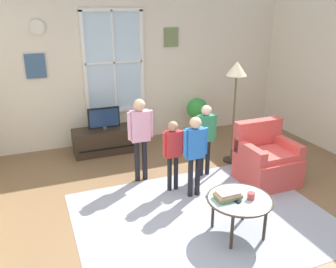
% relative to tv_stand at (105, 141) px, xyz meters
% --- Properties ---
extents(ground_plane, '(6.62, 6.77, 0.02)m').
position_rel_tv_stand_xyz_m(ground_plane, '(0.71, -2.59, -0.23)').
color(ground_plane, brown).
extents(back_wall, '(6.02, 0.17, 2.79)m').
position_rel_tv_stand_xyz_m(back_wall, '(0.69, 0.55, 1.18)').
color(back_wall, beige).
rests_on(back_wall, ground_plane).
extents(area_rug, '(3.04, 2.38, 0.01)m').
position_rel_tv_stand_xyz_m(area_rug, '(0.66, -2.49, -0.21)').
color(area_rug, '#999EAD').
rests_on(area_rug, ground_plane).
extents(tv_stand, '(1.10, 0.46, 0.44)m').
position_rel_tv_stand_xyz_m(tv_stand, '(0.00, 0.00, 0.00)').
color(tv_stand, '#2D2319').
rests_on(tv_stand, ground_plane).
extents(television, '(0.54, 0.08, 0.38)m').
position_rel_tv_stand_xyz_m(television, '(0.00, -0.00, 0.42)').
color(television, '#4C4C4C').
rests_on(television, tv_stand).
extents(armchair, '(0.76, 0.74, 0.87)m').
position_rel_tv_stand_xyz_m(armchair, '(1.96, -1.94, 0.11)').
color(armchair, '#D14C47').
rests_on(armchair, ground_plane).
extents(coffee_table, '(0.74, 0.74, 0.46)m').
position_rel_tv_stand_xyz_m(coffee_table, '(0.89, -2.91, 0.21)').
color(coffee_table, '#99B2B7').
rests_on(coffee_table, ground_plane).
extents(book_stack, '(0.28, 0.19, 0.09)m').
position_rel_tv_stand_xyz_m(book_stack, '(0.76, -2.86, 0.28)').
color(book_stack, '#8BA656').
rests_on(book_stack, coffee_table).
extents(cup, '(0.08, 0.08, 0.08)m').
position_rel_tv_stand_xyz_m(cup, '(0.99, -2.96, 0.28)').
color(cup, '#BF3F3F').
rests_on(cup, coffee_table).
extents(remote_near_books, '(0.09, 0.15, 0.02)m').
position_rel_tv_stand_xyz_m(remote_near_books, '(0.81, -2.93, 0.25)').
color(remote_near_books, black).
rests_on(remote_near_books, coffee_table).
extents(person_pink_shirt, '(0.37, 0.17, 1.24)m').
position_rel_tv_stand_xyz_m(person_pink_shirt, '(0.27, -1.24, 0.56)').
color(person_pink_shirt, black).
rests_on(person_pink_shirt, ground_plane).
extents(person_blue_shirt, '(0.34, 0.15, 1.13)m').
position_rel_tv_stand_xyz_m(person_blue_shirt, '(0.79, -1.95, 0.49)').
color(person_blue_shirt, black).
rests_on(person_blue_shirt, ground_plane).
extents(person_red_shirt, '(0.31, 0.14, 1.02)m').
position_rel_tv_stand_xyz_m(person_red_shirt, '(0.59, -1.69, 0.42)').
color(person_red_shirt, black).
rests_on(person_red_shirt, ground_plane).
extents(person_green_shirt, '(0.33, 0.15, 1.11)m').
position_rel_tv_stand_xyz_m(person_green_shirt, '(1.22, -1.44, 0.48)').
color(person_green_shirt, black).
rests_on(person_green_shirt, ground_plane).
extents(potted_plant_by_window, '(0.41, 0.41, 0.78)m').
position_rel_tv_stand_xyz_m(potted_plant_by_window, '(1.85, 0.12, 0.27)').
color(potted_plant_by_window, '#9E6B4C').
rests_on(potted_plant_by_window, ground_plane).
extents(floor_lamp, '(0.32, 0.32, 1.66)m').
position_rel_tv_stand_xyz_m(floor_lamp, '(1.87, -1.15, 1.17)').
color(floor_lamp, black).
rests_on(floor_lamp, ground_plane).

